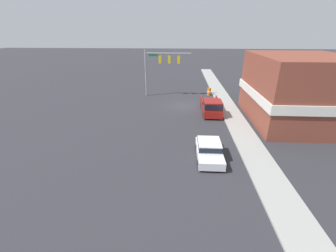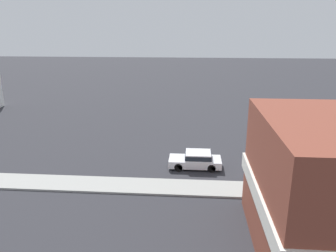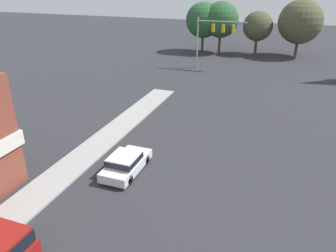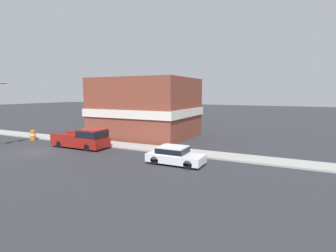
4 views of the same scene
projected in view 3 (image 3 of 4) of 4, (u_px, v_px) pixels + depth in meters
far_signal_assembly at (214, 32)px, 44.70m from camera, size 6.79×0.49×7.07m
car_lead at (126, 163)px, 21.65m from camera, size 1.91×4.27×1.34m
backdrop_tree_left_far at (203, 20)px, 55.74m from camera, size 5.95×5.95×8.36m
backdrop_tree_left_mid at (221, 20)px, 54.79m from camera, size 5.90×5.90×8.50m
backdrop_tree_center at (258, 26)px, 53.96m from camera, size 4.85×4.85×7.11m
backdrop_tree_right_mid at (300, 22)px, 51.92m from camera, size 6.90×6.90×9.02m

